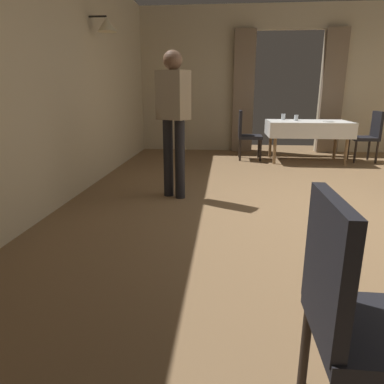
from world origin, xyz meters
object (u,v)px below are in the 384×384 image
glass_mid_b (283,117)px  dining_table_mid (308,126)px  chair_near_left (356,312)px  chair_mid_right (369,134)px  person_diner_standing_aside (173,113)px  plate_mid_a (329,122)px  glass_mid_c (296,118)px  chair_mid_left (246,133)px

glass_mid_b → dining_table_mid: bearing=-29.2°
dining_table_mid → chair_near_left: size_ratio=1.60×
chair_mid_right → person_diner_standing_aside: person_diner_standing_aside is taller
plate_mid_a → glass_mid_b: 0.85m
chair_mid_right → glass_mid_b: 1.59m
dining_table_mid → glass_mid_b: glass_mid_b is taller
dining_table_mid → glass_mid_c: (-0.22, 0.03, 0.15)m
chair_mid_left → person_diner_standing_aside: person_diner_standing_aside is taller
chair_near_left → plate_mid_a: (1.36, 5.43, 0.24)m
chair_near_left → chair_mid_right: 6.09m
glass_mid_b → person_diner_standing_aside: person_diner_standing_aside is taller
chair_mid_left → plate_mid_a: bearing=-11.3°
chair_mid_right → person_diner_standing_aside: bearing=-141.1°
plate_mid_a → glass_mid_c: 0.58m
chair_mid_left → person_diner_standing_aside: bearing=-110.8°
chair_mid_left → person_diner_standing_aside: 2.90m
chair_mid_left → chair_mid_right: 2.26m
chair_mid_left → plate_mid_a: (1.44, -0.29, 0.24)m
chair_mid_left → dining_table_mid: bearing=-4.5°
glass_mid_b → person_diner_standing_aside: bearing=-121.4°
chair_near_left → chair_mid_right: (2.19, 5.69, 0.00)m
chair_near_left → person_diner_standing_aside: size_ratio=0.54×
plate_mid_a → person_diner_standing_aside: (-2.45, -2.38, 0.27)m
chair_mid_left → plate_mid_a: chair_mid_left is taller
dining_table_mid → person_diner_standing_aside: person_diner_standing_aside is taller
chair_mid_left → chair_mid_right: (2.26, -0.03, 0.00)m
chair_mid_right → chair_mid_left: bearing=179.2°
plate_mid_a → glass_mid_b: bearing=149.3°
glass_mid_b → glass_mid_c: glass_mid_b is taller
dining_table_mid → chair_mid_left: size_ratio=1.60×
glass_mid_b → glass_mid_c: (0.20, -0.21, -0.00)m
chair_mid_right → glass_mid_c: (-1.35, -0.03, 0.29)m
chair_mid_right → glass_mid_c: bearing=-178.7°
dining_table_mid → chair_mid_right: size_ratio=1.60×
chair_mid_right → glass_mid_b: (-1.55, 0.18, 0.29)m
plate_mid_a → glass_mid_b: (-0.73, 0.43, 0.05)m
glass_mid_b → person_diner_standing_aside: size_ratio=0.07×
plate_mid_a → glass_mid_c: size_ratio=1.86×
dining_table_mid → chair_mid_left: 1.14m
dining_table_mid → glass_mid_b: (-0.42, 0.24, 0.15)m
chair_near_left → chair_mid_left: same height
chair_near_left → glass_mid_b: chair_near_left is taller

